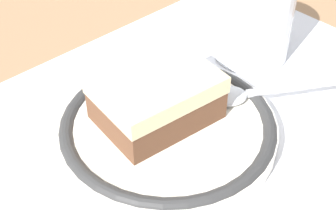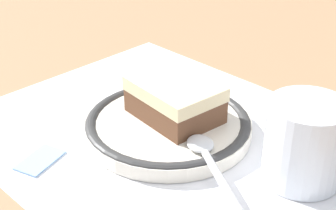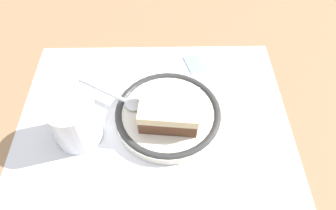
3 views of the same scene
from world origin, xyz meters
TOP-DOWN VIEW (x-y plane):
  - ground_plane at (0.00, 0.00)m, footprint 2.40×2.40m
  - placemat at (0.00, 0.00)m, footprint 0.47×0.35m
  - plate at (0.03, -0.01)m, footprint 0.19×0.19m
  - cake_slice at (0.03, -0.02)m, footprint 0.10×0.08m
  - spoon at (-0.06, 0.02)m, footprint 0.13×0.08m
  - cup at (-0.12, -0.04)m, footprint 0.08×0.08m
  - napkin at (0.13, -0.10)m, footprint 0.12×0.13m

SIDE VIEW (x-z plane):
  - ground_plane at x=0.00m, z-range 0.00..0.00m
  - placemat at x=0.00m, z-range 0.00..0.00m
  - napkin at x=0.13m, z-range 0.00..0.00m
  - plate at x=0.03m, z-range 0.00..0.02m
  - spoon at x=-0.06m, z-range 0.02..0.03m
  - cup at x=-0.12m, z-range 0.00..0.08m
  - cake_slice at x=0.03m, z-range 0.02..0.06m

